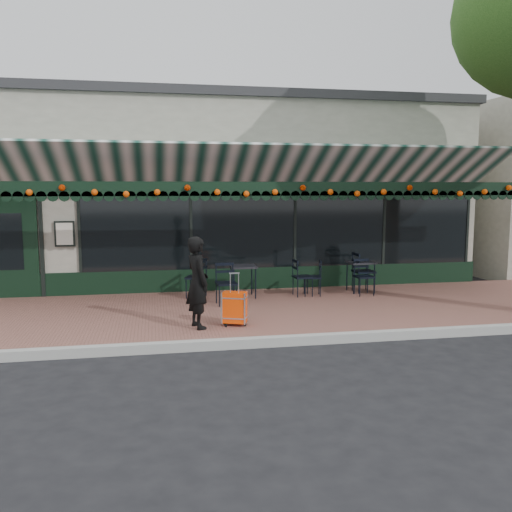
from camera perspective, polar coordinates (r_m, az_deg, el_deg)
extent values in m
plane|color=black|center=(8.73, 1.78, -9.30)|extent=(80.00, 80.00, 0.00)
cube|color=brown|center=(10.61, -0.57, -5.90)|extent=(18.00, 4.00, 0.15)
cube|color=#9E9E99|center=(8.64, 1.90, -8.97)|extent=(18.00, 0.16, 0.15)
cube|color=gray|center=(16.28, -4.34, 6.36)|extent=(12.00, 8.00, 4.50)
cube|color=black|center=(12.55, 3.23, 3.39)|extent=(9.20, 0.04, 2.00)
cube|color=black|center=(12.57, -24.39, 0.94)|extent=(1.10, 0.07, 2.20)
cube|color=silver|center=(12.30, -19.50, 2.21)|extent=(0.42, 0.04, 0.55)
cube|color=black|center=(10.85, -1.08, 7.09)|extent=(12.00, 0.03, 0.28)
cylinder|color=#E45307|center=(10.79, -1.02, 6.98)|extent=(11.60, 0.12, 0.12)
imported|color=black|center=(9.05, -6.17, -2.78)|extent=(0.52, 0.65, 1.54)
cube|color=#FF4308|center=(9.23, -2.27, -5.42)|extent=(0.45, 0.35, 0.52)
cube|color=black|center=(9.30, -2.26, -7.15)|extent=(0.45, 0.35, 0.05)
cube|color=silver|center=(9.15, -2.28, -2.82)|extent=(0.17, 0.09, 0.32)
cube|color=black|center=(12.35, 10.97, -0.66)|extent=(0.56, 0.56, 0.04)
cylinder|color=black|center=(12.11, 10.31, -2.45)|extent=(0.03, 0.03, 0.65)
cylinder|color=black|center=(12.28, 12.34, -2.37)|extent=(0.03, 0.03, 0.65)
cylinder|color=black|center=(12.53, 9.55, -2.11)|extent=(0.03, 0.03, 0.65)
cylinder|color=black|center=(12.70, 11.52, -2.03)|extent=(0.03, 0.03, 0.65)
cube|color=black|center=(11.55, -1.37, -1.11)|extent=(0.55, 0.55, 0.04)
cylinder|color=black|center=(11.35, -2.32, -3.00)|extent=(0.03, 0.03, 0.64)
cylinder|color=black|center=(11.42, -0.04, -2.93)|extent=(0.03, 0.03, 0.64)
cylinder|color=black|center=(11.80, -2.65, -2.61)|extent=(0.03, 0.03, 0.64)
cylinder|color=black|center=(11.87, -0.45, -2.55)|extent=(0.03, 0.03, 0.64)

